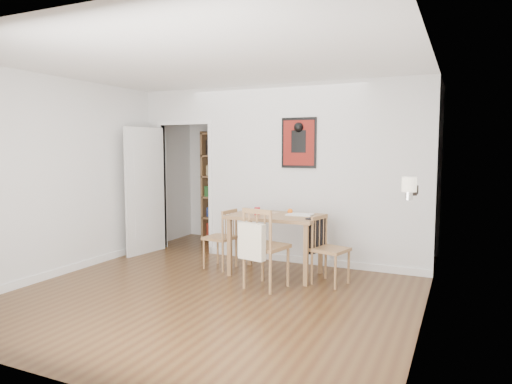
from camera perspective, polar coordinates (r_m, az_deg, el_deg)
The scene contains 15 objects.
ground at distance 5.75m, azimuth -3.13°, elevation -11.44°, with size 5.20×5.20×0.00m, color #51361A.
room_shell at distance 6.69m, azimuth 2.94°, elevation 2.27°, with size 5.20×5.20×5.20m.
dining_table at distance 6.02m, azimuth 2.48°, elevation -3.78°, with size 1.18×0.75×0.80m.
chair_left at distance 6.42m, azimuth -4.52°, elevation -5.80°, with size 0.47×0.47×0.84m.
chair_right at distance 5.72m, azimuth 9.13°, elevation -7.04°, with size 0.56×0.52×0.85m.
chair_front at distance 5.48m, azimuth 1.19°, elevation -6.90°, with size 0.58×0.63×0.98m.
bookshelf at distance 8.18m, azimuth -3.89°, elevation 0.58°, with size 0.83×0.33×1.97m.
fireplace at distance 5.24m, azimuth 19.74°, elevation -6.50°, with size 0.45×1.25×1.16m.
red_glass at distance 6.01m, azimuth 0.16°, elevation -2.38°, with size 0.08×0.08×0.10m, color maroon.
orange_fruit at distance 6.09m, azimuth 4.28°, elevation -2.41°, with size 0.07×0.07×0.07m, color orange.
placemat at distance 6.20m, azimuth 0.84°, elevation -2.58°, with size 0.35×0.27×0.00m, color beige.
notebook at distance 6.00m, azimuth 5.51°, elevation -2.81°, with size 0.33×0.24×0.02m, color silver.
mantel_lamp at distance 4.80m, azimuth 18.60°, elevation 0.74°, with size 0.15×0.15×0.23m.
ceramic_jar_a at distance 5.28m, azimuth 19.00°, elevation 0.22°, with size 0.10×0.10×0.11m, color black.
ceramic_jar_b at distance 5.44m, azimuth 19.24°, elevation 0.27°, with size 0.08×0.08×0.10m, color black.
Camera 1 is at (2.57, -4.86, 1.68)m, focal length 32.00 mm.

